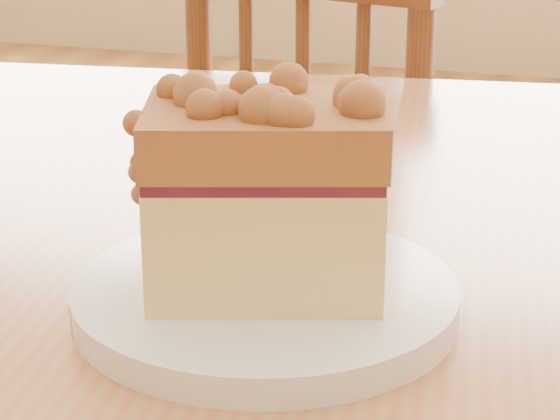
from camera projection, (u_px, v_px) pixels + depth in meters
name	position (u px, v px, depth m)	size (l,w,h in m)	color
cafe_table_main	(255.00, 314.00, 0.85)	(1.34, 0.98, 0.75)	#AE7543
cafe_chair_main	(350.00, 236.00, 1.58)	(0.48, 0.48, 0.88)	#5B3119
plate	(265.00, 299.00, 0.63)	(0.22, 0.22, 0.02)	white
cake_slice	(262.00, 187.00, 0.61)	(0.16, 0.13, 0.12)	#FDED8F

